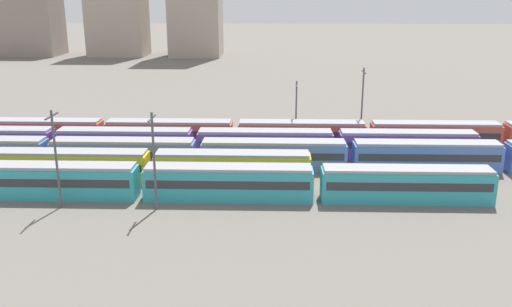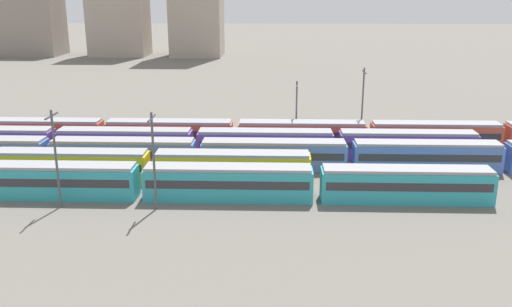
# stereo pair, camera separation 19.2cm
# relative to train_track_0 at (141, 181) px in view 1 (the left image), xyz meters

# --- Properties ---
(train_track_0) EXTENTS (74.70, 3.06, 3.75)m
(train_track_0) POSITION_rel_train_track_0_xyz_m (0.00, 0.00, 0.00)
(train_track_0) COLOR teal
(train_track_0) RESTS_ON ground_plane
(train_track_1) EXTENTS (55.80, 3.06, 3.75)m
(train_track_1) POSITION_rel_train_track_0_xyz_m (-9.38, 5.20, -0.00)
(train_track_1) COLOR yellow
(train_track_1) RESTS_ON ground_plane
(train_track_2) EXTENTS (93.60, 3.06, 3.75)m
(train_track_2) POSITION_rel_train_track_0_xyz_m (14.29, 10.40, 0.00)
(train_track_2) COLOR #4C70BC
(train_track_2) RESTS_ON ground_plane
(train_track_3) EXTENTS (74.70, 3.06, 3.75)m
(train_track_3) POSITION_rel_train_track_0_xyz_m (3.68, 15.60, 0.00)
(train_track_3) COLOR #6B429E
(train_track_3) RESTS_ON ground_plane
(train_track_4) EXTENTS (112.50, 3.06, 3.75)m
(train_track_4) POSITION_rel_train_track_0_xyz_m (27.69, 20.80, 0.00)
(train_track_4) COLOR #BC4C38
(train_track_4) RESTS_ON ground_plane
(catenary_pole_0) EXTENTS (0.24, 3.20, 10.21)m
(catenary_pole_0) POSITION_rel_train_track_0_xyz_m (2.26, -3.10, 3.75)
(catenary_pole_0) COLOR #4C4C51
(catenary_pole_0) RESTS_ON ground_plane
(catenary_pole_1) EXTENTS (0.24, 3.20, 9.05)m
(catenary_pole_1) POSITION_rel_train_track_0_xyz_m (17.54, 23.52, 3.16)
(catenary_pole_1) COLOR #4C4C51
(catenary_pole_1) RESTS_ON ground_plane
(catenary_pole_2) EXTENTS (0.24, 3.20, 10.31)m
(catenary_pole_2) POSITION_rel_train_track_0_xyz_m (-7.78, -2.85, 3.80)
(catenary_pole_2) COLOR #4C4C51
(catenary_pole_2) RESTS_ON ground_plane
(catenary_pole_3) EXTENTS (0.24, 3.20, 11.00)m
(catenary_pole_3) POSITION_rel_train_track_0_xyz_m (27.08, 23.61, 4.16)
(catenary_pole_3) COLOR #4C4C51
(catenary_pole_3) RESTS_ON ground_plane
(distant_building_0) EXTENTS (23.25, 14.88, 18.44)m
(distant_building_0) POSITION_rel_train_track_0_xyz_m (-69.73, 132.14, 7.32)
(distant_building_0) COLOR gray
(distant_building_0) RESTS_ON ground_plane
(distant_building_1) EXTENTS (18.64, 13.72, 35.83)m
(distant_building_1) POSITION_rel_train_track_0_xyz_m (-37.86, 132.14, 16.01)
(distant_building_1) COLOR #A89989
(distant_building_1) RESTS_ON ground_plane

